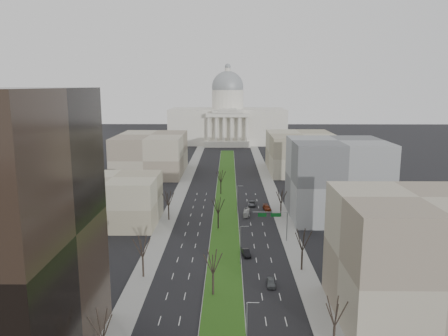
# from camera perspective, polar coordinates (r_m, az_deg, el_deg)

# --- Properties ---
(ground) EXTENTS (600.00, 600.00, 0.00)m
(ground) POSITION_cam_1_polar(r_m,az_deg,el_deg) (164.02, 0.28, -3.46)
(ground) COLOR black
(ground) RESTS_ON ground
(median) EXTENTS (8.00, 222.03, 0.20)m
(median) POSITION_cam_1_polar(r_m,az_deg,el_deg) (163.01, 0.28, -3.51)
(median) COLOR #999993
(median) RESTS_ON ground
(sidewalk_left) EXTENTS (5.00, 330.00, 0.15)m
(sidewalk_left) POSITION_cam_1_polar(r_m,az_deg,el_deg) (141.12, -6.95, -5.89)
(sidewalk_left) COLOR gray
(sidewalk_left) RESTS_ON ground
(sidewalk_right) EXTENTS (5.00, 330.00, 0.15)m
(sidewalk_right) POSITION_cam_1_polar(r_m,az_deg,el_deg) (140.86, 7.39, -5.93)
(sidewalk_right) COLOR gray
(sidewalk_right) RESTS_ON ground
(capitol) EXTENTS (80.00, 46.00, 55.00)m
(capitol) POSITION_cam_1_polar(r_m,az_deg,el_deg) (309.50, 0.48, 6.33)
(capitol) COLOR beige
(capitol) RESTS_ON ground
(building_beige_left) EXTENTS (26.00, 22.00, 14.00)m
(building_beige_left) POSITION_cam_1_polar(r_m,az_deg,el_deg) (132.82, -14.24, -4.10)
(building_beige_left) COLOR gray
(building_beige_left) RESTS_ON ground
(building_tan_right) EXTENTS (26.00, 24.00, 22.00)m
(building_tan_right) POSITION_cam_1_polar(r_m,az_deg,el_deg) (83.19, 23.66, -10.84)
(building_tan_right) COLOR gray
(building_tan_right) RESTS_ON ground
(building_grey_right) EXTENTS (28.00, 26.00, 24.00)m
(building_grey_right) POSITION_cam_1_polar(r_m,az_deg,el_deg) (138.00, 14.47, -1.42)
(building_grey_right) COLOR slate
(building_grey_right) RESTS_ON ground
(building_far_left) EXTENTS (30.00, 40.00, 18.00)m
(building_far_left) POSITION_cam_1_polar(r_m,az_deg,el_deg) (204.63, -9.49, 1.82)
(building_far_left) COLOR gray
(building_far_left) RESTS_ON ground
(building_far_right) EXTENTS (30.00, 40.00, 18.00)m
(building_far_right) POSITION_cam_1_polar(r_m,az_deg,el_deg) (209.14, 10.01, 2.00)
(building_far_right) COLOR gray
(building_far_right) RESTS_ON ground
(tree_left_near) EXTENTS (5.10, 5.10, 9.18)m
(tree_left_near) POSITION_cam_1_polar(r_m,az_deg,el_deg) (68.69, -15.71, -19.09)
(tree_left_near) COLOR black
(tree_left_near) RESTS_ON ground
(tree_left_mid) EXTENTS (5.40, 5.40, 9.72)m
(tree_left_mid) POSITION_cam_1_polar(r_m,az_deg,el_deg) (94.92, -10.62, -9.99)
(tree_left_mid) COLOR black
(tree_left_mid) RESTS_ON ground
(tree_left_far) EXTENTS (5.28, 5.28, 9.50)m
(tree_left_far) POSITION_cam_1_polar(r_m,az_deg,el_deg) (132.58, -7.28, -3.95)
(tree_left_far) COLOR black
(tree_left_far) RESTS_ON ground
(tree_right_near) EXTENTS (5.16, 5.16, 9.29)m
(tree_right_near) POSITION_cam_1_polar(r_m,az_deg,el_deg) (71.51, 14.34, -17.68)
(tree_right_near) COLOR black
(tree_right_near) RESTS_ON ground
(tree_right_mid) EXTENTS (5.52, 5.52, 9.94)m
(tree_right_mid) POSITION_cam_1_polar(r_m,az_deg,el_deg) (98.18, 10.23, -9.16)
(tree_right_mid) COLOR black
(tree_right_mid) RESTS_ON ground
(tree_right_far) EXTENTS (5.04, 5.04, 9.07)m
(tree_right_far) POSITION_cam_1_polar(r_m,az_deg,el_deg) (136.23, 7.47, -3.69)
(tree_right_far) COLOR black
(tree_right_far) RESTS_ON ground
(tree_median_a) EXTENTS (5.40, 5.40, 9.72)m
(tree_median_a) POSITION_cam_1_polar(r_m,az_deg,el_deg) (85.79, -1.45, -12.11)
(tree_median_a) COLOR black
(tree_median_a) RESTS_ON ground
(tree_median_b) EXTENTS (5.40, 5.40, 9.72)m
(tree_median_b) POSITION_cam_1_polar(r_m,az_deg,el_deg) (123.60, -0.77, -4.88)
(tree_median_b) COLOR black
(tree_median_b) RESTS_ON ground
(tree_median_c) EXTENTS (5.40, 5.40, 9.72)m
(tree_median_c) POSITION_cam_1_polar(r_m,az_deg,el_deg) (162.46, -0.42, -1.07)
(tree_median_c) COLOR black
(tree_median_c) RESTS_ON ground
(streetlamp_median_a) EXTENTS (1.90, 0.20, 9.16)m
(streetlamp_median_a) POSITION_cam_1_polar(r_m,az_deg,el_deg) (68.92, 3.02, -20.29)
(streetlamp_median_a) COLOR gray
(streetlamp_median_a) RESTS_ON ground
(streetlamp_median_b) EXTENTS (1.90, 0.20, 9.16)m
(streetlamp_median_b) POSITION_cam_1_polar(r_m,az_deg,el_deg) (100.51, 2.21, -9.94)
(streetlamp_median_b) COLOR gray
(streetlamp_median_b) RESTS_ON ground
(streetlamp_median_c) EXTENTS (1.90, 0.20, 9.16)m
(streetlamp_median_c) POSITION_cam_1_polar(r_m,az_deg,el_deg) (138.64, 1.77, -4.08)
(streetlamp_median_c) COLOR gray
(streetlamp_median_c) RESTS_ON ground
(mast_arm_signs) EXTENTS (9.12, 0.24, 8.09)m
(mast_arm_signs) POSITION_cam_1_polar(r_m,az_deg,el_deg) (114.93, 6.90, -6.64)
(mast_arm_signs) COLOR gray
(mast_arm_signs) RESTS_ON ground
(car_grey_near) EXTENTS (1.97, 4.45, 1.49)m
(car_grey_near) POSITION_cam_1_polar(r_m,az_deg,el_deg) (92.53, 6.18, -14.63)
(car_grey_near) COLOR #55595D
(car_grey_near) RESTS_ON ground
(car_black) EXTENTS (2.34, 4.80, 1.51)m
(car_black) POSITION_cam_1_polar(r_m,az_deg,el_deg) (106.86, 2.90, -10.99)
(car_black) COLOR black
(car_black) RESTS_ON ground
(car_red) EXTENTS (2.71, 5.34, 1.49)m
(car_red) POSITION_cam_1_polar(r_m,az_deg,el_deg) (144.55, 5.61, -5.18)
(car_red) COLOR maroon
(car_red) RESTS_ON ground
(car_grey_far) EXTENTS (2.99, 5.70, 1.53)m
(car_grey_far) POSITION_cam_1_polar(r_m,az_deg,el_deg) (149.07, 3.68, -4.64)
(car_grey_far) COLOR #54565C
(car_grey_far) RESTS_ON ground
(box_van) EXTENTS (2.32, 6.99, 1.91)m
(box_van) POSITION_cam_1_polar(r_m,az_deg,el_deg) (137.72, 2.95, -5.86)
(box_van) COLOR #BDBDBD
(box_van) RESTS_ON ground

